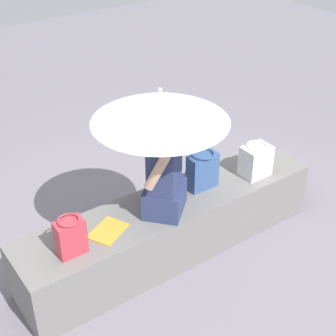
{
  "coord_description": "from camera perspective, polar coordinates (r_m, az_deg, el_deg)",
  "views": [
    {
      "loc": [
        -1.91,
        -2.63,
        2.86
      ],
      "look_at": [
        -0.05,
        -0.03,
        0.85
      ],
      "focal_mm": 54.32,
      "sensor_mm": 36.0,
      "label": 1
    }
  ],
  "objects": [
    {
      "name": "shoulder_bag_spare",
      "position": [
        3.53,
        -10.89,
        -7.58
      ],
      "size": [
        0.2,
        0.15,
        0.29
      ],
      "color": "#B2333D",
      "rests_on": "stone_bench"
    },
    {
      "name": "ground_plane",
      "position": [
        4.34,
        0.35,
        -9.14
      ],
      "size": [
        14.0,
        14.0,
        0.0
      ],
      "primitive_type": "plane",
      "color": "slate"
    },
    {
      "name": "handbag_black",
      "position": [
        4.34,
        9.82,
        0.84
      ],
      "size": [
        0.24,
        0.18,
        0.29
      ],
      "color": "silver",
      "rests_on": "stone_bench"
    },
    {
      "name": "parasol",
      "position": [
        3.55,
        -0.89,
        6.89
      ],
      "size": [
        0.99,
        0.99,
        0.99
      ],
      "color": "#B7B7BC",
      "rests_on": "stone_bench"
    },
    {
      "name": "magazine",
      "position": [
        3.75,
        -6.76,
        -7.04
      ],
      "size": [
        0.34,
        0.3,
        0.01
      ],
      "primitive_type": "cube",
      "rotation": [
        0.0,
        0.0,
        0.46
      ],
      "color": "gold",
      "rests_on": "stone_bench"
    },
    {
      "name": "stone_bench",
      "position": [
        4.18,
        0.36,
        -6.57
      ],
      "size": [
        2.59,
        0.56,
        0.5
      ],
      "primitive_type": "cube",
      "color": "slate",
      "rests_on": "ground"
    },
    {
      "name": "tote_bag_canvas",
      "position": [
        4.11,
        3.88,
        -0.3
      ],
      "size": [
        0.25,
        0.19,
        0.33
      ],
      "color": "#335184",
      "rests_on": "stone_bench"
    },
    {
      "name": "person_seated",
      "position": [
        3.71,
        -0.4,
        0.03
      ],
      "size": [
        0.48,
        0.46,
        0.9
      ],
      "color": "navy",
      "rests_on": "stone_bench"
    }
  ]
}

